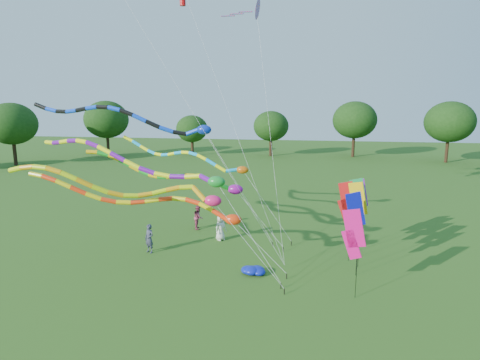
% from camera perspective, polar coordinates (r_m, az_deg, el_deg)
% --- Properties ---
extents(ground, '(160.00, 160.00, 0.00)m').
position_cam_1_polar(ground, '(19.70, -1.98, -16.81)').
color(ground, '#245115').
rests_on(ground, ground).
extents(tree_ring, '(120.49, 113.77, 9.70)m').
position_cam_1_polar(tree_ring, '(16.89, 10.75, -1.72)').
color(tree_ring, '#382314').
rests_on(tree_ring, ground).
extents(tube_kite_red, '(14.15, 1.16, 5.94)m').
position_cam_1_polar(tube_kite_red, '(22.37, -11.79, -3.18)').
color(tube_kite_red, black).
rests_on(tube_kite_red, ground).
extents(tube_kite_orange, '(12.58, 2.08, 6.91)m').
position_cam_1_polar(tube_kite_orange, '(19.33, -13.98, -1.26)').
color(tube_kite_orange, black).
rests_on(tube_kite_orange, ground).
extents(tube_kite_purple, '(15.31, 4.63, 7.67)m').
position_cam_1_polar(tube_kite_purple, '(23.06, -13.95, 2.38)').
color(tube_kite_purple, black).
rests_on(tube_kite_purple, ground).
extents(tube_kite_blue, '(15.91, 1.16, 9.66)m').
position_cam_1_polar(tube_kite_blue, '(26.63, -14.37, 8.29)').
color(tube_kite_blue, black).
rests_on(tube_kite_blue, ground).
extents(tube_kite_cyan, '(12.72, 3.74, 7.12)m').
position_cam_1_polar(tube_kite_cyan, '(28.08, -6.63, 3.05)').
color(tube_kite_cyan, black).
rests_on(tube_kite_cyan, ground).
extents(tube_kite_green, '(13.58, 2.10, 6.48)m').
position_cam_1_polar(tube_kite_green, '(26.48, -8.58, 0.54)').
color(tube_kite_green, black).
rests_on(tube_kite_green, ground).
extents(delta_kite_high_c, '(4.64, 6.07, 15.90)m').
position_cam_1_polar(delta_kite_high_c, '(27.22, 2.32, 23.15)').
color(delta_kite_high_c, black).
rests_on(delta_kite_high_c, ground).
extents(banner_pole_red, '(1.16, 0.12, 4.78)m').
position_cam_1_polar(banner_pole_red, '(23.84, 14.99, -3.11)').
color(banner_pole_red, black).
rests_on(banner_pole_red, ground).
extents(banner_pole_violet, '(1.16, 0.27, 4.44)m').
position_cam_1_polar(banner_pole_violet, '(26.62, 16.58, -2.46)').
color(banner_pole_violet, black).
rests_on(banner_pole_violet, ground).
extents(banner_pole_orange, '(1.09, 0.54, 4.95)m').
position_cam_1_polar(banner_pole_orange, '(23.06, 16.32, -3.25)').
color(banner_pole_orange, black).
rests_on(banner_pole_orange, ground).
extents(banner_pole_blue_b, '(1.16, 0.28, 4.65)m').
position_cam_1_polar(banner_pole_blue_b, '(21.90, 15.99, -4.79)').
color(banner_pole_blue_b, black).
rests_on(banner_pole_blue_b, ground).
extents(banner_pole_green, '(1.16, 0.13, 4.64)m').
position_cam_1_polar(banner_pole_green, '(25.68, 16.37, -2.49)').
color(banner_pole_green, black).
rests_on(banner_pole_green, ground).
extents(banner_pole_magenta_a, '(1.15, 0.35, 4.40)m').
position_cam_1_polar(banner_pole_magenta_a, '(19.56, 15.81, -7.45)').
color(banner_pole_magenta_a, black).
rests_on(banner_pole_magenta_a, ground).
extents(blue_nylon_heap, '(1.55, 1.51, 0.46)m').
position_cam_1_polar(blue_nylon_heap, '(22.56, 2.14, -12.45)').
color(blue_nylon_heap, '#0C1CA4').
rests_on(blue_nylon_heap, ground).
extents(person_a, '(0.98, 1.01, 1.75)m').
position_cam_1_polar(person_a, '(27.20, -2.78, -6.77)').
color(person_a, silver).
rests_on(person_a, ground).
extents(person_b, '(0.78, 0.68, 1.80)m').
position_cam_1_polar(person_b, '(25.61, -12.78, -8.12)').
color(person_b, '#383A4F').
rests_on(person_b, ground).
extents(person_c, '(0.80, 0.95, 1.75)m').
position_cam_1_polar(person_c, '(29.67, -5.94, -5.28)').
color(person_c, '#9A3853').
rests_on(person_c, ground).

